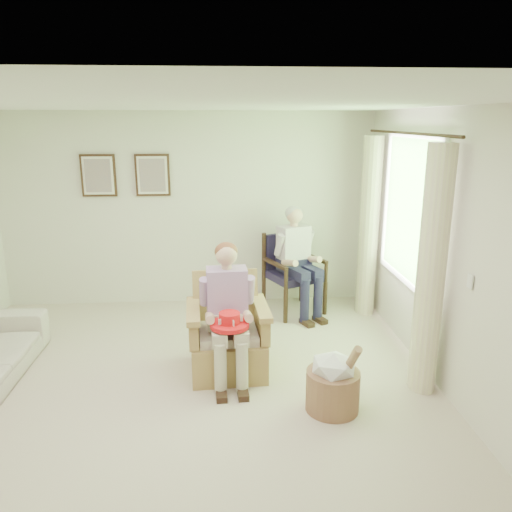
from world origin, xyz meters
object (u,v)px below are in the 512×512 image
wicker_armchair (228,341)px  person_dark (296,253)px  wood_armchair (293,269)px  red_hat (230,322)px  person_wicker (227,304)px  hatbox (333,382)px

wicker_armchair → person_dark: (0.90, 1.48, 0.51)m
wood_armchair → person_dark: person_dark is taller
person_dark → red_hat: (-0.88, -1.82, -0.16)m
wicker_armchair → wood_armchair: wood_armchair is taller
person_dark → red_hat: size_ratio=3.79×
wood_armchair → person_wicker: bearing=-141.1°
wicker_armchair → person_wicker: (0.00, -0.13, 0.45)m
wicker_armchair → red_hat: bearing=-90.8°
wicker_armchair → person_wicker: 0.47m
wicker_armchair → red_hat: size_ratio=2.67×
person_dark → red_hat: 2.03m
red_hat → hatbox: 1.08m
wood_armchair → person_wicker: size_ratio=0.77×
wicker_armchair → red_hat: (0.02, -0.34, 0.35)m
wicker_armchair → hatbox: bearing=-44.8°
person_wicker → red_hat: bearing=-89.2°
red_hat → hatbox: (0.89, -0.46, -0.39)m
wood_armchair → red_hat: size_ratio=2.78×
person_wicker → red_hat: 0.23m
wood_armchair → person_dark: 0.31m
wicker_armchair → wood_armchair: bearing=58.0°
wicker_armchair → hatbox: wicker_armchair is taller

